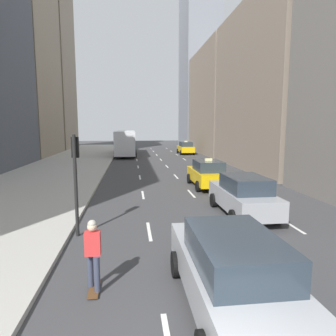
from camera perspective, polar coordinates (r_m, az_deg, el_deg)
sidewalk_left at (r=30.58m, az=-18.61°, el=0.38°), size 8.00×66.00×0.15m
lane_markings at (r=26.21m, az=0.56°, el=-0.55°), size 5.72×56.00×0.01m
building_row_right at (r=37.13m, az=14.00°, el=17.76°), size 6.00×61.13×31.40m
taxi_lead at (r=42.44m, az=3.38°, el=3.87°), size 2.02×4.40×1.87m
taxi_second at (r=19.30m, az=7.53°, el=-1.05°), size 2.02×4.40×1.87m
sedan_black_near at (r=6.68m, az=11.88°, el=-18.68°), size 2.02×4.94×1.76m
sedan_silver_behind at (r=13.48m, az=14.13°, el=-5.04°), size 2.02×4.61×1.77m
city_bus at (r=40.93m, az=-8.12°, el=4.93°), size 2.80×11.61×3.25m
skateboarder at (r=7.43m, az=-14.10°, el=-15.33°), size 0.36×0.80×1.75m
traffic_light_pole at (r=10.90m, az=-17.20°, el=-0.11°), size 0.24×0.42×3.60m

